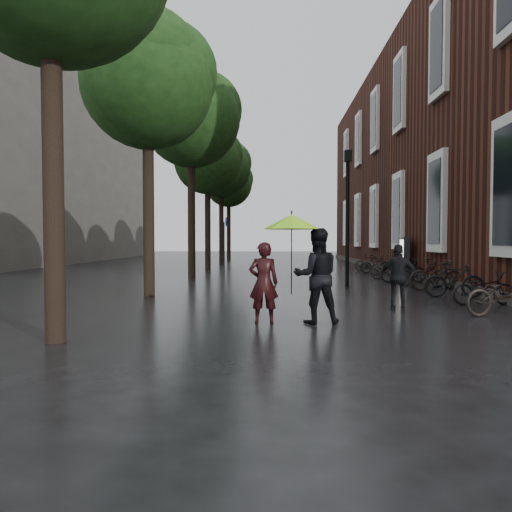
{
  "coord_description": "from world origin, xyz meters",
  "views": [
    {
      "loc": [
        -0.55,
        -6.15,
        1.64
      ],
      "look_at": [
        -0.92,
        5.06,
        1.24
      ],
      "focal_mm": 32.0,
      "sensor_mm": 36.0,
      "label": 1
    }
  ],
  "objects_px": {
    "person_burgundy": "(264,283)",
    "ad_lightbox": "(405,258)",
    "person_black": "(317,276)",
    "pedestrian_walking": "(399,277)",
    "parked_bicycles": "(416,273)",
    "lamp_post": "(348,204)"
  },
  "relations": [
    {
      "from": "person_burgundy",
      "to": "ad_lightbox",
      "type": "height_order",
      "value": "ad_lightbox"
    },
    {
      "from": "person_burgundy",
      "to": "person_black",
      "type": "bearing_deg",
      "value": 177.48
    },
    {
      "from": "person_burgundy",
      "to": "pedestrian_walking",
      "type": "xyz_separation_m",
      "value": [
        3.12,
        1.73,
        -0.03
      ]
    },
    {
      "from": "parked_bicycles",
      "to": "ad_lightbox",
      "type": "relative_size",
      "value": 8.28
    },
    {
      "from": "person_burgundy",
      "to": "person_black",
      "type": "relative_size",
      "value": 0.86
    },
    {
      "from": "parked_bicycles",
      "to": "pedestrian_walking",
      "type": "bearing_deg",
      "value": -111.0
    },
    {
      "from": "pedestrian_walking",
      "to": "ad_lightbox",
      "type": "relative_size",
      "value": 0.87
    },
    {
      "from": "ad_lightbox",
      "to": "lamp_post",
      "type": "relative_size",
      "value": 0.37
    },
    {
      "from": "ad_lightbox",
      "to": "parked_bicycles",
      "type": "bearing_deg",
      "value": -90.08
    },
    {
      "from": "person_burgundy",
      "to": "parked_bicycles",
      "type": "xyz_separation_m",
      "value": [
        5.32,
        7.48,
        -0.34
      ]
    },
    {
      "from": "person_burgundy",
      "to": "person_black",
      "type": "height_order",
      "value": "person_black"
    },
    {
      "from": "parked_bicycles",
      "to": "lamp_post",
      "type": "bearing_deg",
      "value": -172.4
    },
    {
      "from": "person_black",
      "to": "parked_bicycles",
      "type": "xyz_separation_m",
      "value": [
        4.29,
        7.49,
        -0.47
      ]
    },
    {
      "from": "person_black",
      "to": "parked_bicycles",
      "type": "relative_size",
      "value": 0.13
    },
    {
      "from": "person_burgundy",
      "to": "lamp_post",
      "type": "relative_size",
      "value": 0.34
    },
    {
      "from": "pedestrian_walking",
      "to": "parked_bicycles",
      "type": "distance_m",
      "value": 6.17
    },
    {
      "from": "person_black",
      "to": "ad_lightbox",
      "type": "height_order",
      "value": "person_black"
    },
    {
      "from": "parked_bicycles",
      "to": "lamp_post",
      "type": "distance_m",
      "value": 3.5
    },
    {
      "from": "person_black",
      "to": "ad_lightbox",
      "type": "bearing_deg",
      "value": -118.35
    },
    {
      "from": "ad_lightbox",
      "to": "lamp_post",
      "type": "height_order",
      "value": "lamp_post"
    },
    {
      "from": "lamp_post",
      "to": "person_black",
      "type": "bearing_deg",
      "value": -103.99
    },
    {
      "from": "person_black",
      "to": "lamp_post",
      "type": "bearing_deg",
      "value": -108.11
    }
  ]
}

